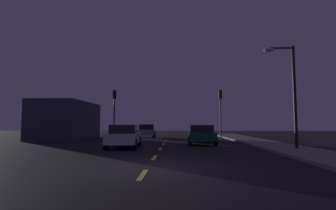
{
  "coord_description": "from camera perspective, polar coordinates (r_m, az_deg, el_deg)",
  "views": [
    {
      "loc": [
        1.03,
        -8.63,
        1.51
      ],
      "look_at": [
        0.13,
        15.66,
        3.38
      ],
      "focal_mm": 26.36,
      "sensor_mm": 36.0,
      "label": 1
    }
  ],
  "objects": [
    {
      "name": "car_adjacent_lane",
      "position": [
        15.99,
        -10.08,
        -7.08
      ],
      "size": [
        2.07,
        3.94,
        1.46
      ],
      "color": "silver",
      "rests_on": "ground_plane"
    },
    {
      "name": "lane_stripe_fourth",
      "position": [
        18.91,
        -1.02,
        -8.97
      ],
      "size": [
        0.16,
        1.6,
        0.01
      ],
      "primitive_type": "cube",
      "color": "#EACC4C",
      "rests_on": "ground_plane"
    },
    {
      "name": "traffic_signal_right",
      "position": [
        25.02,
        12.03,
        0.15
      ],
      "size": [
        0.32,
        0.38,
        4.93
      ],
      "color": "#4C4C51",
      "rests_on": "ground_plane"
    },
    {
      "name": "lane_stripe_nearest",
      "position": [
        7.65,
        -5.86,
        -15.74
      ],
      "size": [
        0.16,
        1.6,
        0.01
      ],
      "primitive_type": "cube",
      "color": "#EACC4C",
      "rests_on": "ground_plane"
    },
    {
      "name": "sidewalk_curb_right",
      "position": [
        16.97,
        24.84,
        -8.85
      ],
      "size": [
        3.0,
        40.0,
        0.15
      ],
      "primitive_type": "cube",
      "color": "gray",
      "rests_on": "ground_plane"
    },
    {
      "name": "car_oncoming_far",
      "position": [
        27.86,
        -4.95,
        -5.97
      ],
      "size": [
        2.05,
        3.88,
        1.46
      ],
      "color": "gray",
      "rests_on": "ground_plane"
    },
    {
      "name": "lane_stripe_third",
      "position": [
        15.14,
        -1.81,
        -10.11
      ],
      "size": [
        0.16,
        1.6,
        0.01
      ],
      "primitive_type": "cube",
      "color": "#EACC4C",
      "rests_on": "ground_plane"
    },
    {
      "name": "storefront_left",
      "position": [
        27.09,
        -22.37,
        -3.32
      ],
      "size": [
        4.36,
        7.88,
        3.73
      ],
      "primitive_type": "cube",
      "color": "#333847",
      "rests_on": "ground_plane"
    },
    {
      "name": "lane_stripe_fifth",
      "position": [
        22.7,
        -0.49,
        -8.21
      ],
      "size": [
        0.16,
        1.6,
        0.01
      ],
      "primitive_type": "cube",
      "color": "#EACC4C",
      "rests_on": "ground_plane"
    },
    {
      "name": "car_stopped_ahead",
      "position": [
        19.06,
        7.68,
        -6.69
      ],
      "size": [
        2.1,
        4.45,
        1.44
      ],
      "color": "#0F4C2D",
      "rests_on": "ground_plane"
    },
    {
      "name": "traffic_signal_left",
      "position": [
        25.45,
        -12.3,
        0.08
      ],
      "size": [
        0.32,
        0.38,
        4.93
      ],
      "color": "#2D2D30",
      "rests_on": "ground_plane"
    },
    {
      "name": "lane_stripe_second",
      "position": [
        11.37,
        -3.15,
        -12.01
      ],
      "size": [
        0.16,
        1.6,
        0.01
      ],
      "primitive_type": "cube",
      "color": "#EACC4C",
      "rests_on": "ground_plane"
    },
    {
      "name": "ground_plane",
      "position": [
        15.73,
        -1.66,
        -9.91
      ],
      "size": [
        80.0,
        80.0,
        0.0
      ],
      "primitive_type": "plane",
      "color": "black"
    },
    {
      "name": "street_lamp_right",
      "position": [
        15.89,
        26.21,
        4.0
      ],
      "size": [
        1.76,
        0.36,
        6.04
      ],
      "color": "black",
      "rests_on": "ground_plane"
    }
  ]
}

